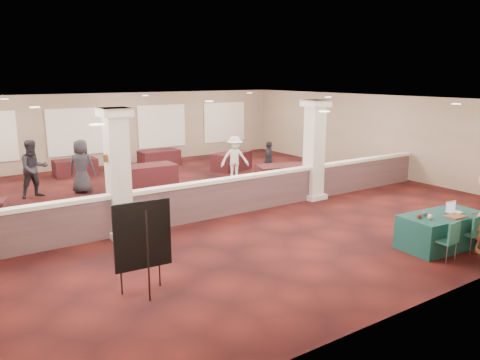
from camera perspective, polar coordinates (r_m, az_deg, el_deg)
ground at (r=15.03m, az=-3.58°, el=-2.66°), size 16.00×16.00×0.00m
wall_back at (r=21.91m, az=-14.34°, el=6.07°), size 16.00×0.04×3.20m
wall_front at (r=8.90m, az=23.37°, el=-3.80°), size 16.00×0.04×3.20m
wall_right at (r=19.90m, az=16.73°, el=5.30°), size 0.04×16.00×3.20m
ceiling at (r=14.51m, az=-3.76°, el=9.62°), size 16.00×16.00×0.02m
partition_wall at (r=13.65m, az=-0.43°, el=-1.74°), size 15.60×0.28×1.10m
column_left at (r=11.89m, az=-14.66°, el=0.97°), size 0.72×0.72×3.20m
column_right at (r=15.26m, az=9.03°, el=3.73°), size 0.72×0.72×3.20m
sconce_left at (r=11.74m, az=-16.04°, el=2.55°), size 0.12×0.12×0.18m
sconce_right at (r=11.92m, az=-13.48°, el=2.84°), size 0.12×0.12×0.18m
near_table at (r=12.02m, az=23.39°, el=-5.67°), size 2.14×1.19×0.79m
conf_chair_main at (r=11.93m, az=26.49°, el=-5.50°), size 0.45×0.45×0.88m
conf_chair_side at (r=11.12m, az=24.02°, el=-6.40°), size 0.49×0.50×0.91m
easel_board at (r=8.63m, az=-11.79°, el=-6.73°), size 1.05×0.56×1.79m
far_table_front_center at (r=17.17m, az=-11.21°, el=0.46°), size 2.04×1.08×0.81m
far_table_front_right at (r=17.00m, az=5.47°, el=0.50°), size 2.18×1.56×0.80m
far_table_back_left at (r=19.96m, az=-19.43°, el=1.45°), size 1.65×0.83×0.67m
far_table_back_center at (r=21.13m, az=-9.82°, el=2.63°), size 1.78×0.94×0.71m
far_table_back_right at (r=20.10m, az=-1.01°, el=2.36°), size 2.03×1.52×0.74m
attendee_a at (r=16.81m, az=-23.84°, el=1.27°), size 0.99×0.65×1.92m
attendee_b at (r=17.94m, az=-0.65°, el=2.66°), size 1.19×0.81×1.70m
attendee_c at (r=17.96m, az=3.51°, el=2.34°), size 0.92×0.93×1.51m
attendee_d at (r=16.86m, az=-18.74°, el=1.58°), size 1.02×0.94×1.84m
laptop_base at (r=12.13m, az=24.70°, el=-3.62°), size 0.38×0.28×0.02m
laptop_screen at (r=12.17m, az=24.28°, el=-2.91°), size 0.36×0.04×0.24m
screen_glow at (r=12.17m, az=24.31°, el=-2.99°), size 0.33×0.03×0.21m
knitting at (r=11.79m, az=24.77°, el=-4.04°), size 0.46×0.36×0.03m
yarn_cream at (r=11.37m, az=22.18°, el=-4.17°), size 0.12×0.12×0.12m
yarn_red at (r=11.34m, az=21.02°, el=-4.14°), size 0.11×0.11×0.11m
yarn_grey at (r=11.59m, az=21.60°, el=-3.83°), size 0.11×0.11×0.11m
scissors at (r=12.30m, az=26.68°, el=-3.62°), size 0.13×0.04×0.01m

